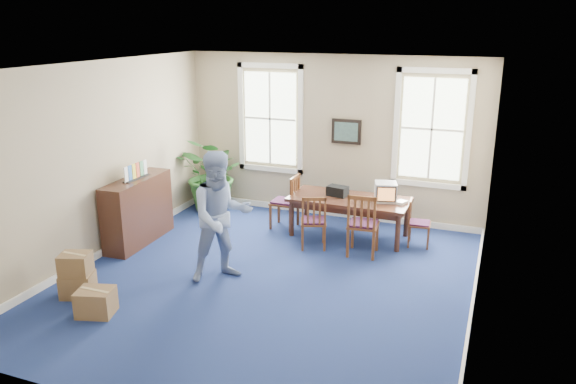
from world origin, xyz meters
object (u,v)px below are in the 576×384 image
(crt_tv, at_px, (386,192))
(credenza, at_px, (138,209))
(potted_plant, at_px, (214,174))
(man, at_px, (221,217))
(cardboard_boxes, at_px, (90,273))
(conference_table, at_px, (349,217))
(chair_near_left, at_px, (313,221))

(crt_tv, xyz_separation_m, credenza, (-4.04, -1.67, -0.28))
(credenza, bearing_deg, potted_plant, 76.23)
(man, distance_m, credenza, 2.24)
(credenza, xyz_separation_m, potted_plant, (0.42, 2.04, 0.16))
(crt_tv, distance_m, man, 3.14)
(crt_tv, distance_m, credenza, 4.38)
(credenza, height_order, cardboard_boxes, credenza)
(conference_table, xyz_separation_m, crt_tv, (0.63, 0.05, 0.54))
(chair_near_left, bearing_deg, potted_plant, -44.49)
(conference_table, distance_m, potted_plant, 3.05)
(conference_table, height_order, chair_near_left, chair_near_left)
(crt_tv, bearing_deg, cardboard_boxes, -148.99)
(chair_near_left, xyz_separation_m, potted_plant, (-2.55, 1.15, 0.30))
(conference_table, height_order, crt_tv, crt_tv)
(conference_table, height_order, credenza, credenza)
(conference_table, distance_m, crt_tv, 0.83)
(credenza, xyz_separation_m, cardboard_boxes, (0.58, -1.98, -0.28))
(man, height_order, potted_plant, man)
(man, distance_m, potted_plant, 3.27)
(man, height_order, credenza, man)
(crt_tv, relative_size, chair_near_left, 0.42)
(crt_tv, xyz_separation_m, chair_near_left, (-1.07, -0.78, -0.42))
(crt_tv, height_order, man, man)
(chair_near_left, height_order, cardboard_boxes, chair_near_left)
(potted_plant, bearing_deg, conference_table, -7.92)
(cardboard_boxes, bearing_deg, crt_tv, 46.47)
(crt_tv, xyz_separation_m, potted_plant, (-3.62, 0.37, -0.12))
(crt_tv, xyz_separation_m, man, (-1.97, -2.45, 0.09))
(credenza, height_order, potted_plant, potted_plant)
(chair_near_left, height_order, credenza, credenza)
(credenza, bearing_deg, crt_tv, 20.33)
(chair_near_left, height_order, potted_plant, potted_plant)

